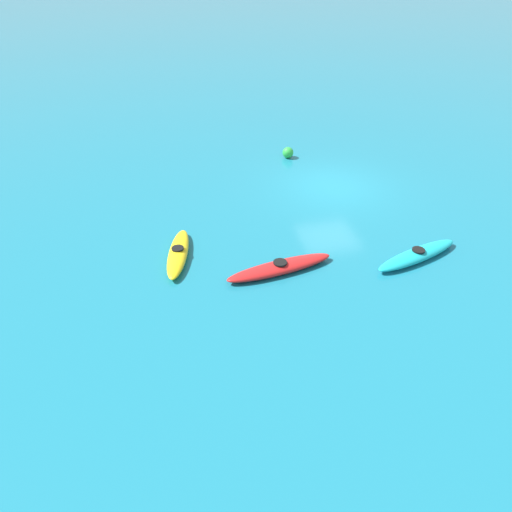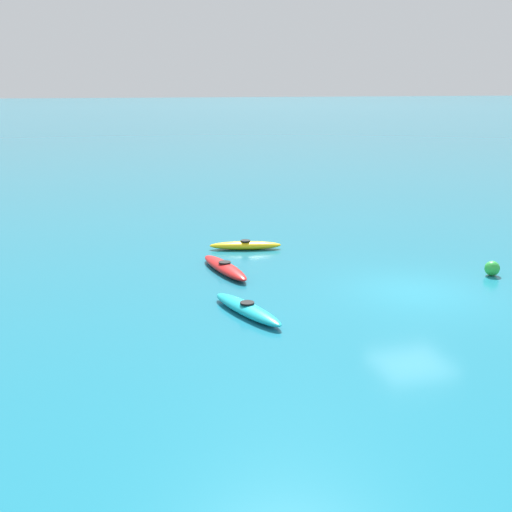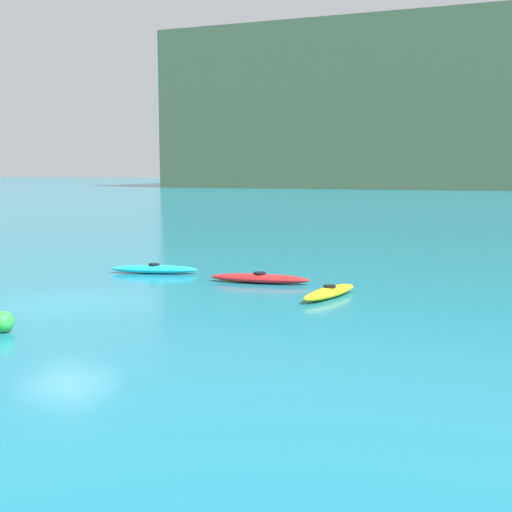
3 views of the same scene
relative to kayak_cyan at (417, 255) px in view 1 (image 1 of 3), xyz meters
name	(u,v)px [view 1 (image 1 of 3)]	position (x,y,z in m)	size (l,w,h in m)	color
ground_plane	(333,186)	(0.54, -5.67, -0.16)	(600.00, 600.00, 0.00)	#19728C
kayak_cyan	(417,255)	(0.00, 0.00, 0.00)	(3.32, 1.57, 0.37)	#19B7C6
kayak_yellow	(178,253)	(7.34, -1.95, 0.00)	(1.24, 2.89, 0.37)	yellow
kayak_red	(280,267)	(4.42, -0.40, 0.00)	(3.51, 1.19, 0.37)	red
buoy_green	(288,153)	(1.45, -9.07, 0.09)	(0.51, 0.51, 0.51)	green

